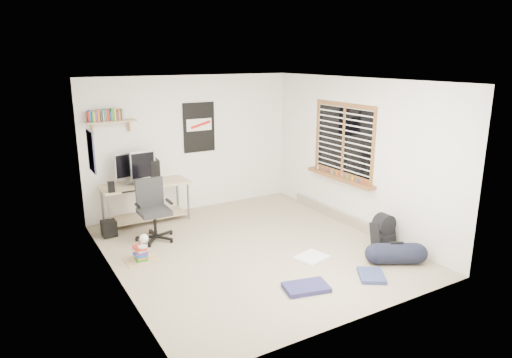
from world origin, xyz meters
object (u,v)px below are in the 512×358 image
desk (146,202)px  duffel_bag (396,254)px  backpack (383,236)px  book_stack (141,251)px  office_chair (154,210)px

desk → duffel_bag: 4.25m
backpack → duffel_bag: size_ratio=0.75×
duffel_bag → book_stack: bearing=177.6°
duffel_bag → book_stack: duffel_bag is taller
desk → office_chair: office_chair is taller
backpack → duffel_bag: duffel_bag is taller
office_chair → book_stack: office_chair is taller
book_stack → desk: bearing=69.9°
desk → backpack: size_ratio=3.37×
office_chair → duffel_bag: 3.68m
backpack → duffel_bag: bearing=-114.4°
office_chair → backpack: (2.86, -2.07, -0.29)m
backpack → duffel_bag: 0.54m
office_chair → desk: bearing=82.8°
backpack → book_stack: 3.58m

